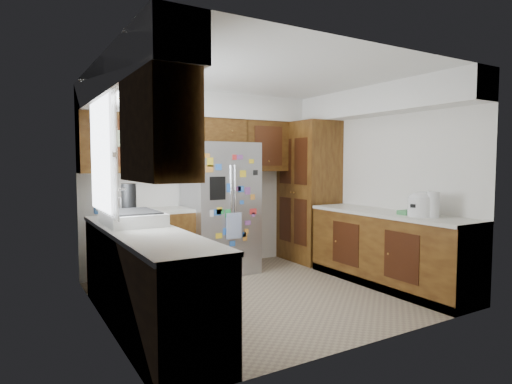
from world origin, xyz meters
TOP-DOWN VIEW (x-y plane):
  - floor at (0.00, 0.00)m, footprint 3.60×3.60m
  - room_shell at (-0.11, 0.36)m, footprint 3.64×3.24m
  - left_counter_run at (-1.36, 0.03)m, footprint 1.36×3.20m
  - right_counter_run at (1.50, -0.47)m, footprint 0.63×2.25m
  - pantry at (1.50, 1.15)m, footprint 0.60×0.90m
  - fridge at (-0.00, 1.20)m, footprint 0.90×0.79m
  - bridge_cabinet at (0.00, 1.43)m, footprint 0.96×0.34m
  - fridge_top_items at (0.04, 1.38)m, footprint 0.84×0.28m
  - sink_assembly at (-1.50, 0.10)m, footprint 0.52×0.70m
  - left_counter_clutter at (-1.44, 0.87)m, footprint 0.38×0.86m
  - rice_cooker at (1.50, -0.95)m, footprint 0.33×0.32m
  - paper_towel at (1.50, -1.09)m, footprint 0.13×0.13m

SIDE VIEW (x-z plane):
  - floor at x=0.00m, z-range 0.00..0.00m
  - right_counter_run at x=1.50m, z-range -0.04..0.88m
  - left_counter_run at x=-1.36m, z-range -0.03..0.89m
  - fridge at x=0.00m, z-range 0.00..1.80m
  - sink_assembly at x=-1.50m, z-range 0.80..1.17m
  - left_counter_clutter at x=-1.44m, z-range 0.86..1.24m
  - paper_towel at x=1.50m, z-range 0.92..1.21m
  - rice_cooker at x=1.50m, z-range 0.93..1.21m
  - pantry at x=1.50m, z-range 0.00..2.15m
  - room_shell at x=-0.11m, z-range 0.56..3.08m
  - bridge_cabinet at x=0.00m, z-range 1.80..2.15m
  - fridge_top_items at x=0.04m, z-range 2.14..2.41m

